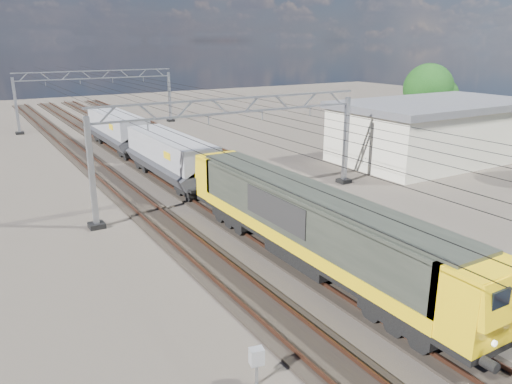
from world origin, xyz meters
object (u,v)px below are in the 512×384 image
trackside_cabinet (257,357)px  tree_far (432,91)px  catenary_gantry_far (98,97)px  hopper_wagon_lead (170,155)px  catenary_gantry_mid (237,146)px  industrial_shed (435,130)px  hopper_wagon_mid (117,128)px  locomotive (309,222)px

trackside_cabinet → tree_far: size_ratio=0.16×
catenary_gantry_far → hopper_wagon_lead: size_ratio=1.53×
catenary_gantry_mid → industrial_shed: 22.12m
hopper_wagon_mid → catenary_gantry_far: bearing=82.3°
industrial_shed → tree_far: tree_far is taller
locomotive → hopper_wagon_mid: locomotive is taller
catenary_gantry_mid → tree_far: tree_far is taller
catenary_gantry_far → industrial_shed: bearing=-57.1°
catenary_gantry_mid → hopper_wagon_lead: size_ratio=1.53×
hopper_wagon_mid → catenary_gantry_mid: bearing=-84.6°
trackside_cabinet → industrial_shed: 36.08m
catenary_gantry_far → tree_far: 40.10m
catenary_gantry_mid → hopper_wagon_mid: catenary_gantry_mid is taller
trackside_cabinet → tree_far: (38.98, 26.72, 4.26)m
hopper_wagon_lead → catenary_gantry_mid: bearing=-73.9°
catenary_gantry_mid → locomotive: (-2.00, -10.77, -1.58)m
hopper_wagon_mid → tree_far: size_ratio=1.57×
trackside_cabinet → industrial_shed: (30.66, 18.94, 1.71)m
catenary_gantry_far → locomotive: bearing=-92.4°
tree_far → hopper_wagon_mid: bearing=160.7°
locomotive → trackside_cabinet: size_ratio=15.83×
catenary_gantry_mid → hopper_wagon_lead: 7.40m
hopper_wagon_mid → trackside_cabinet: size_ratio=9.75×
locomotive → hopper_wagon_mid: (-0.00, 31.90, -0.09)m
locomotive → industrial_shed: (24.00, 12.77, 0.40)m
catenary_gantry_mid → trackside_cabinet: 19.24m
tree_far → trackside_cabinet: bearing=-145.6°
locomotive → industrial_shed: industrial_shed is taller
trackside_cabinet → industrial_shed: size_ratio=0.07×
catenary_gantry_mid → hopper_wagon_lead: bearing=106.1°
catenary_gantry_mid → hopper_wagon_lead: (-2.00, 6.92, -1.67)m
trackside_cabinet → industrial_shed: industrial_shed is taller
catenary_gantry_mid → hopper_wagon_mid: (-2.00, 21.12, -1.67)m
trackside_cabinet → industrial_shed: bearing=43.9°
catenary_gantry_far → hopper_wagon_lead: catenary_gantry_far is taller
locomotive → hopper_wagon_lead: 17.70m
catenary_gantry_far → locomotive: catenary_gantry_far is taller
catenary_gantry_far → hopper_wagon_mid: bearing=-97.7°
hopper_wagon_lead → trackside_cabinet: (-6.66, -23.86, -1.21)m
hopper_wagon_lead → tree_far: tree_far is taller
catenary_gantry_mid → locomotive: catenary_gantry_mid is taller
tree_far → catenary_gantry_far: bearing=139.2°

